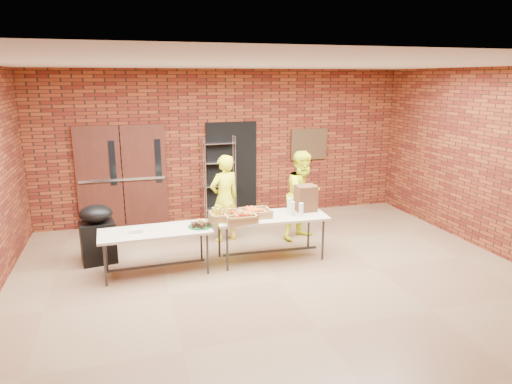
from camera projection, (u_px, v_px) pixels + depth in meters
room at (280, 179)px, 6.58m from camera, size 8.08×7.08×3.28m
double_doors at (123, 177)px, 9.31m from camera, size 1.78×0.12×2.10m
dark_doorway at (232, 170)px, 9.96m from camera, size 1.10×0.06×2.10m
bronze_plaque at (309, 144)px, 10.32m from camera, size 0.85×0.04×0.70m
wire_rack at (220, 179)px, 9.78m from camera, size 0.68×0.25×1.83m
table_left at (155, 234)px, 7.11m from camera, size 1.74×0.77×0.71m
table_right at (271, 219)px, 7.67m from camera, size 1.90×0.87×0.77m
basket_bananas at (225, 215)px, 7.44m from camera, size 0.49×0.38×0.15m
basket_oranges at (255, 213)px, 7.59m from camera, size 0.50×0.39×0.16m
basket_apples at (240, 217)px, 7.33m from camera, size 0.49×0.38×0.15m
muffin_tray at (200, 224)px, 7.26m from camera, size 0.39×0.39×0.10m
napkin_box at (137, 231)px, 6.99m from camera, size 0.19×0.12×0.06m
coffee_dispenser at (306, 198)px, 7.89m from camera, size 0.34×0.30×0.45m
cup_stack_front at (292, 209)px, 7.64m from camera, size 0.08×0.08×0.24m
cup_stack_mid at (301, 209)px, 7.61m from camera, size 0.07×0.07×0.22m
cup_stack_back at (290, 206)px, 7.75m from camera, size 0.09×0.09×0.26m
covered_grill at (98, 234)px, 7.57m from camera, size 0.61×0.53×0.99m
volunteer_woman at (225, 199)px, 8.50m from camera, size 0.70×0.57×1.65m
volunteer_man at (303, 195)px, 8.65m from camera, size 1.02×0.93×1.70m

